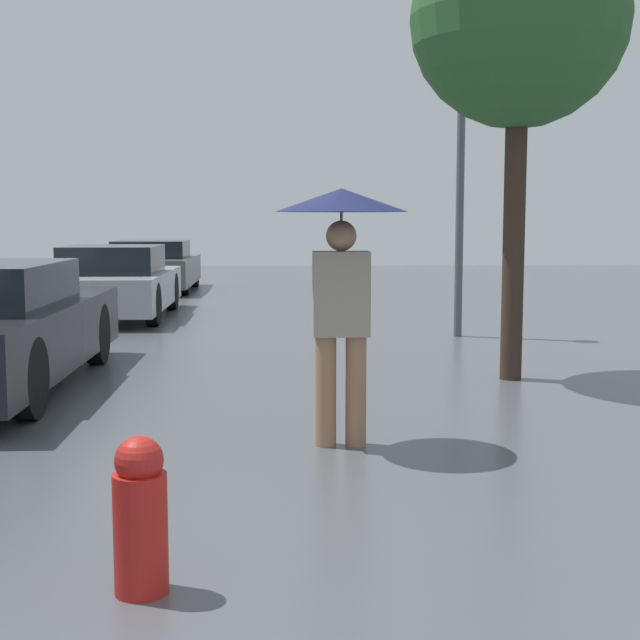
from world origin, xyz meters
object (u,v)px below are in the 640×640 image
pedestrian (341,251)px  parked_car_third (115,283)px  street_lamp (461,148)px  parked_car_farthest (153,267)px  fire_hydrant (140,516)px  tree (519,20)px

pedestrian → parked_car_third: pedestrian is taller
pedestrian → street_lamp: bearing=70.7°
parked_car_farthest → fire_hydrant: bearing=-82.5°
pedestrian → tree: bearing=53.2°
parked_car_third → tree: size_ratio=0.86×
parked_car_third → tree: tree is taller
tree → fire_hydrant: 6.72m
fire_hydrant → parked_car_farthest: bearing=97.5°
pedestrian → fire_hydrant: (-1.06, -2.50, -1.05)m
parked_car_third → tree: 8.38m
parked_car_third → parked_car_farthest: 5.54m
pedestrian → parked_car_farthest: (-3.24, 14.11, -0.85)m
parked_car_third → fire_hydrant: parked_car_third is taller
parked_car_farthest → tree: bearing=-65.8°
parked_car_farthest → fire_hydrant: parked_car_farthest is taller
pedestrian → parked_car_third: bearing=109.9°
pedestrian → parked_car_third: (-3.11, 8.57, -0.83)m
parked_car_third → tree: bearing=-49.9°
pedestrian → street_lamp: size_ratio=0.48×
parked_car_third → parked_car_farthest: bearing=91.4°
parked_car_farthest → street_lamp: bearing=-57.0°
parked_car_third → fire_hydrant: bearing=-79.5°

